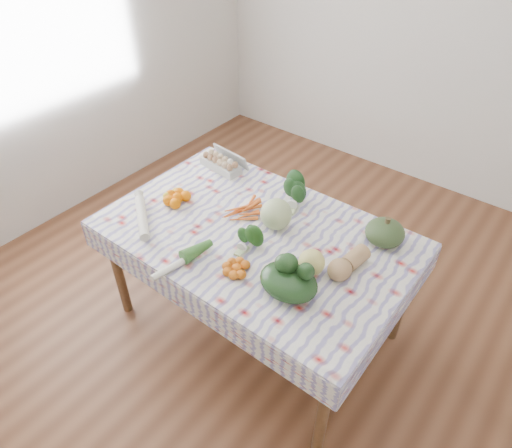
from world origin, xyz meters
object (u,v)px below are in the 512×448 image
at_px(egg_carton, 221,164).
at_px(cabbage, 276,214).
at_px(butternut_squash, 348,262).
at_px(dining_table, 256,244).
at_px(grapefruit, 312,262).
at_px(kabocha_squash, 385,232).

relative_size(egg_carton, cabbage, 1.68).
bearing_deg(butternut_squash, dining_table, -167.53).
distance_m(egg_carton, cabbage, 0.68).
relative_size(egg_carton, butternut_squash, 1.16).
bearing_deg(grapefruit, egg_carton, 155.97).
bearing_deg(butternut_squash, kabocha_squash, 88.82).
distance_m(egg_carton, kabocha_squash, 1.15).
bearing_deg(dining_table, cabbage, 62.53).
height_order(dining_table, grapefruit, grapefruit).
xyz_separation_m(egg_carton, cabbage, (0.63, -0.25, 0.05)).
bearing_deg(butternut_squash, egg_carton, 171.55).
distance_m(kabocha_squash, cabbage, 0.58).
relative_size(dining_table, egg_carton, 5.49).
height_order(cabbage, butternut_squash, cabbage).
xyz_separation_m(kabocha_squash, butternut_squash, (-0.05, -0.30, -0.01)).
relative_size(kabocha_squash, grapefruit, 1.57).
distance_m(butternut_squash, grapefruit, 0.18).
bearing_deg(cabbage, egg_carton, 157.93).
relative_size(dining_table, butternut_squash, 6.35).
distance_m(cabbage, butternut_squash, 0.48).
xyz_separation_m(dining_table, butternut_squash, (0.53, 0.05, 0.14)).
bearing_deg(grapefruit, kabocha_squash, 66.72).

